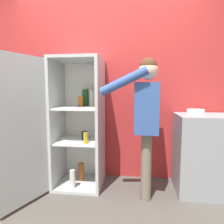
# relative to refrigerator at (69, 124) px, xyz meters

# --- Properties ---
(ground_plane) EXTENTS (12.00, 12.00, 0.00)m
(ground_plane) POSITION_rel_refrigerator_xyz_m (0.42, -0.57, -0.81)
(ground_plane) COLOR #4C4742
(wall_back) EXTENTS (7.00, 0.06, 2.55)m
(wall_back) POSITION_rel_refrigerator_xyz_m (0.42, 0.41, 0.47)
(wall_back) COLOR #B72D2D
(wall_back) RESTS_ON ground_plane
(refrigerator) EXTENTS (0.87, 1.12, 1.62)m
(refrigerator) POSITION_rel_refrigerator_xyz_m (0.00, 0.00, 0.00)
(refrigerator) COLOR #B7BABC
(refrigerator) RESTS_ON ground_plane
(person) EXTENTS (0.65, 0.60, 1.58)m
(person) POSITION_rel_refrigerator_xyz_m (0.94, -0.11, 0.18)
(person) COLOR #726656
(person) RESTS_ON ground_plane
(counter) EXTENTS (0.63, 0.56, 0.94)m
(counter) POSITION_rel_refrigerator_xyz_m (1.62, 0.08, -0.34)
(counter) COLOR gray
(counter) RESTS_ON ground_plane
(bowl) EXTENTS (0.21, 0.21, 0.06)m
(bowl) POSITION_rel_refrigerator_xyz_m (1.54, 0.16, 0.16)
(bowl) COLOR white
(bowl) RESTS_ON counter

